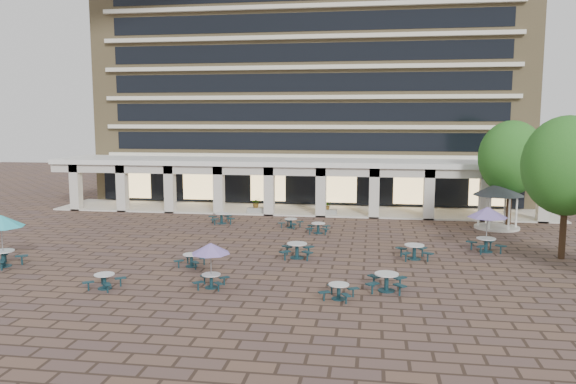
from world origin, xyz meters
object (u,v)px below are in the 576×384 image
(picnic_table_1, at_px, (191,259))
(planter_left, at_px, (256,207))
(picnic_table_0, at_px, (104,280))
(gazebo, at_px, (498,194))
(planter_right, at_px, (328,210))
(picnic_table_2, at_px, (386,280))

(picnic_table_1, bearing_deg, planter_left, 99.59)
(picnic_table_0, relative_size, gazebo, 0.49)
(picnic_table_0, height_order, planter_left, planter_left)
(picnic_table_0, bearing_deg, gazebo, 48.53)
(gazebo, xyz_separation_m, planter_left, (-18.41, 3.48, -1.91))
(picnic_table_0, bearing_deg, planter_right, 76.30)
(planter_right, bearing_deg, gazebo, -15.59)
(gazebo, relative_size, planter_left, 2.35)
(picnic_table_1, height_order, planter_right, planter_right)
(picnic_table_1, xyz_separation_m, gazebo, (18.39, 13.38, 2.07))
(picnic_table_1, relative_size, planter_left, 1.13)
(picnic_table_0, height_order, gazebo, gazebo)
(gazebo, height_order, planter_right, gazebo)
(picnic_table_1, distance_m, planter_right, 17.86)
(planter_left, bearing_deg, planter_right, 0.00)
(gazebo, distance_m, planter_right, 13.11)
(picnic_table_0, xyz_separation_m, picnic_table_1, (2.74, 4.39, -0.01))
(picnic_table_2, relative_size, gazebo, 0.55)
(planter_right, bearing_deg, picnic_table_2, -77.63)
(gazebo, bearing_deg, picnic_table_1, -143.96)
(picnic_table_1, height_order, planter_left, planter_left)
(picnic_table_0, bearing_deg, picnic_table_2, 15.58)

